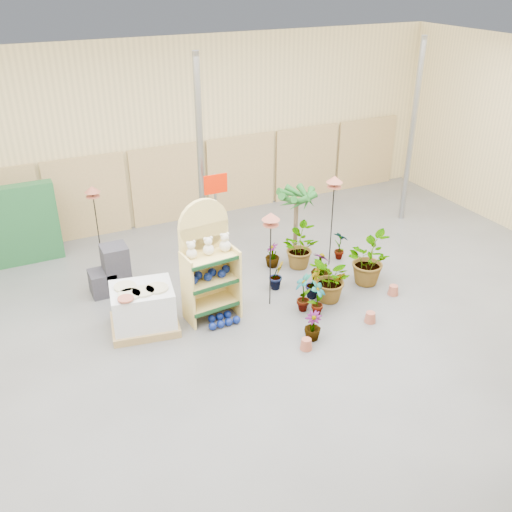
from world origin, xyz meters
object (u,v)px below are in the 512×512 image
(potted_plant_2, at_px, (332,279))
(pallet_stack, at_px, (143,309))
(display_shelf, at_px, (207,264))
(bird_table_front, at_px, (271,220))

(potted_plant_2, bearing_deg, pallet_stack, 169.11)
(display_shelf, relative_size, potted_plant_2, 2.37)
(display_shelf, height_order, potted_plant_2, display_shelf)
(display_shelf, xyz_separation_m, potted_plant_2, (2.33, -0.65, -0.57))
(display_shelf, xyz_separation_m, pallet_stack, (-1.25, 0.03, -0.63))
(display_shelf, bearing_deg, bird_table_front, -16.26)
(pallet_stack, height_order, bird_table_front, bird_table_front)
(display_shelf, xyz_separation_m, bird_table_front, (1.19, -0.23, 0.76))
(display_shelf, bearing_deg, pallet_stack, 173.35)
(bird_table_front, xyz_separation_m, potted_plant_2, (1.14, -0.42, -1.33))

